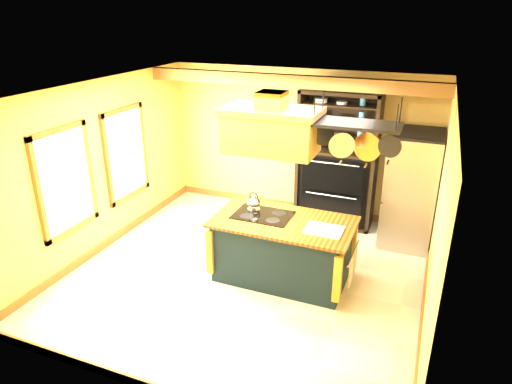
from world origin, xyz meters
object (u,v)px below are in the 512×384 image
Objects in this scene: kitchen_island at (283,249)px; pot_rack at (356,132)px; refrigerator at (410,191)px; range_hood at (271,128)px; hutch at (337,174)px.

kitchen_island is 2.03m from pot_rack.
kitchen_island is at bearing -179.86° from pot_rack.
pot_rack is 0.61× the size of refrigerator.
refrigerator is (1.57, 1.83, 0.44)m from kitchen_island.
pot_rack reaches higher than refrigerator.
range_hood is at bearing -179.39° from kitchen_island.
pot_rack is 2.63m from hutch.
refrigerator is 0.77× the size of hutch.
refrigerator is at bearing -14.69° from hutch.
kitchen_island is 1.55× the size of range_hood.
pot_rack reaches higher than kitchen_island.
range_hood is 0.69× the size of refrigerator.
range_hood reaches higher than refrigerator.
refrigerator is (1.76, 1.83, -1.32)m from range_hood.
refrigerator is (0.66, 1.83, -1.38)m from pot_rack.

